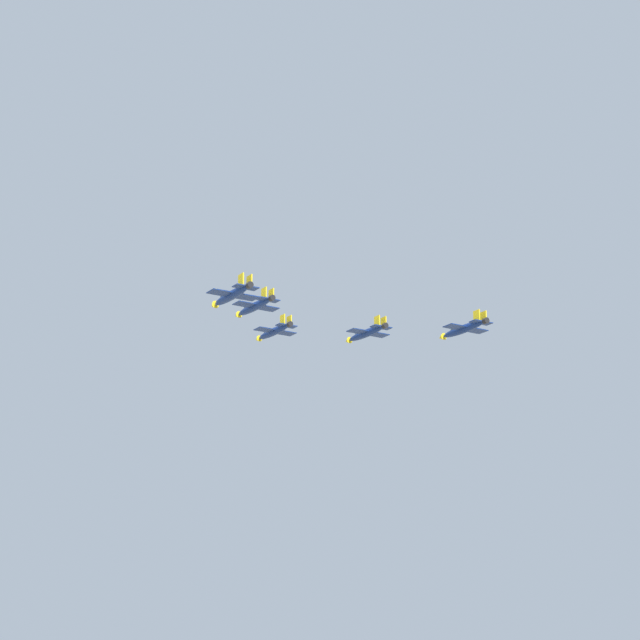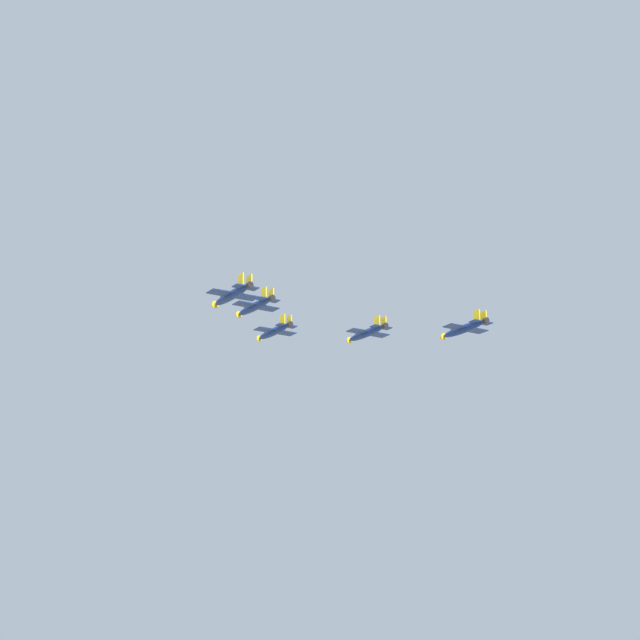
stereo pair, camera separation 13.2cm
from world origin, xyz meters
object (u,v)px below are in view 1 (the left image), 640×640
(jet_left_wingman, at_px, (254,306))
(jet_right_wingman, at_px, (366,333))
(jet_lead, at_px, (274,331))
(jet_left_outer, at_px, (231,295))
(jet_right_outer, at_px, (464,329))

(jet_left_wingman, xyz_separation_m, jet_right_wingman, (-16.46, 24.24, -1.63))
(jet_lead, distance_m, jet_left_outer, 45.54)
(jet_lead, xyz_separation_m, jet_left_outer, (44.97, -4.87, -5.27))
(jet_right_wingman, bearing_deg, jet_lead, 39.77)
(jet_lead, xyz_separation_m, jet_right_outer, (12.05, 43.60, -3.35))
(jet_left_wingman, height_order, jet_right_outer, jet_left_wingman)
(jet_left_wingman, bearing_deg, jet_left_outer, 139.00)
(jet_right_wingman, bearing_deg, jet_right_outer, -140.23)
(jet_lead, height_order, jet_right_wingman, jet_lead)
(jet_left_wingman, distance_m, jet_right_outer, 47.27)
(jet_lead, xyz_separation_m, jet_right_wingman, (6.03, 21.80, -2.37))
(jet_left_wingman, height_order, jet_right_wingman, jet_left_wingman)
(jet_lead, height_order, jet_right_outer, jet_lead)
(jet_left_wingman, relative_size, jet_right_wingman, 1.01)
(jet_right_wingman, distance_m, jet_left_outer, 47.29)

